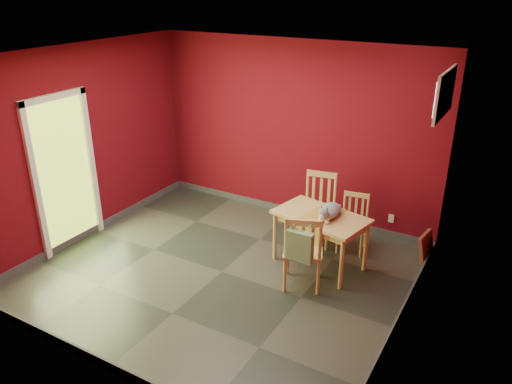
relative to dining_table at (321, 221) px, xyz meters
The scene contains 13 objects.
ground 1.42m from the dining_table, 141.90° to the right, with size 4.50×4.50×0.00m, color #2D342D.
room_shell 1.40m from the dining_table, 141.90° to the right, with size 4.50×4.50×4.50m.
doorway 3.48m from the dining_table, 159.84° to the right, with size 0.06×1.01×2.13m.
window 2.12m from the dining_table, ahead, with size 0.05×0.90×0.50m.
outlet_plate 1.38m from the dining_table, 63.57° to the left, with size 0.08×0.01×0.12m, color silver.
dining_table is the anchor object (origin of this frame).
table_runner 0.12m from the dining_table, 90.00° to the right, with size 0.46×0.74×0.35m.
chair_far_left 0.69m from the dining_table, 115.77° to the left, with size 0.54×0.54×0.99m.
chair_far_right 0.69m from the dining_table, 69.15° to the left, with size 0.43×0.43×0.80m.
chair_near 0.58m from the dining_table, 87.74° to the right, with size 0.60×0.60×0.98m.
tote_bag 0.79m from the dining_table, 84.33° to the right, with size 0.31×0.19×0.44m.
cat 0.24m from the dining_table, ahead, with size 0.25×0.48×0.24m, color slate, non-canonical shape.
picture_frame 1.50m from the dining_table, 34.21° to the left, with size 0.18×0.40×0.39m.
Camera 1 is at (3.11, -4.52, 3.48)m, focal length 35.00 mm.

